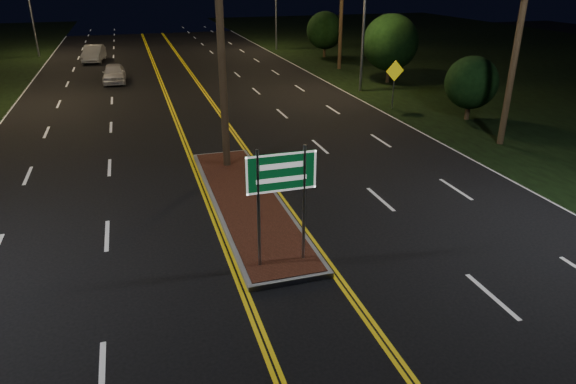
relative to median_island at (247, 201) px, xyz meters
name	(u,v)px	position (x,y,z in m)	size (l,w,h in m)	color
ground	(318,331)	(0.00, -7.00, -0.08)	(120.00, 120.00, 0.00)	black
grass_right	(561,68)	(30.00, 18.00, -0.08)	(40.00, 110.00, 0.01)	black
median_island	(247,201)	(0.00, 0.00, 0.00)	(2.25, 10.25, 0.17)	gray
highway_sign	(281,184)	(0.00, -4.20, 2.32)	(1.80, 0.08, 3.20)	gray
shrub_near	(471,83)	(13.50, 7.00, 1.86)	(2.70, 2.70, 3.30)	#382819
shrub_mid	(390,42)	(14.00, 17.00, 2.64)	(3.78, 3.78, 4.62)	#382819
shrub_far	(325,30)	(13.80, 29.00, 2.25)	(3.24, 3.24, 3.96)	#382819
car_near	(114,72)	(-4.32, 22.65, 0.66)	(1.91, 4.46, 1.49)	silver
car_far	(94,52)	(-6.02, 32.53, 0.71)	(2.04, 4.76, 1.59)	silver
warning_sign	(394,77)	(10.80, 10.21, 1.70)	(1.13, 0.12, 2.71)	gray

